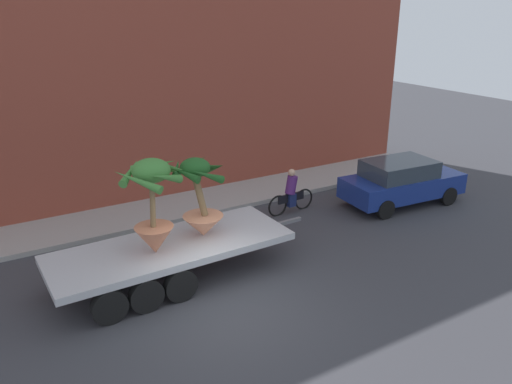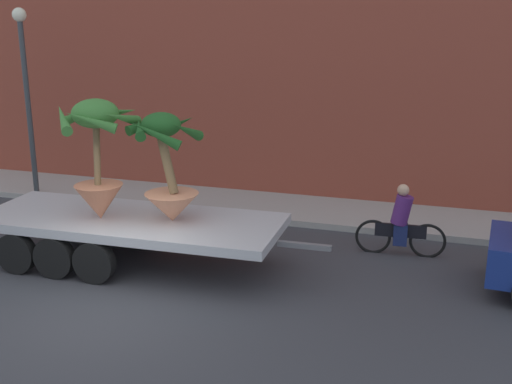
{
  "view_description": "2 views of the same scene",
  "coord_description": "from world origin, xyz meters",
  "px_view_note": "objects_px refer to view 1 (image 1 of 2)",
  "views": [
    {
      "loc": [
        -4.46,
        -8.89,
        6.54
      ],
      "look_at": [
        2.0,
        2.03,
        1.8
      ],
      "focal_mm": 35.34,
      "sensor_mm": 36.0,
      "label": 1
    },
    {
      "loc": [
        5.3,
        -8.52,
        4.78
      ],
      "look_at": [
        1.71,
        2.86,
        1.4
      ],
      "focal_mm": 43.87,
      "sensor_mm": 36.0,
      "label": 2
    }
  ],
  "objects_px": {
    "flatbed_trailer": "(162,254)",
    "potted_palm_rear": "(153,205)",
    "cyclist": "(291,193)",
    "potted_palm_middle": "(200,202)",
    "parked_car": "(401,181)"
  },
  "relations": [
    {
      "from": "parked_car",
      "to": "cyclist",
      "type": "bearing_deg",
      "value": 160.68
    },
    {
      "from": "flatbed_trailer",
      "to": "parked_car",
      "type": "xyz_separation_m",
      "value": [
        9.02,
        0.82,
        0.06
      ]
    },
    {
      "from": "potted_palm_middle",
      "to": "parked_car",
      "type": "height_order",
      "value": "potted_palm_middle"
    },
    {
      "from": "flatbed_trailer",
      "to": "potted_palm_rear",
      "type": "bearing_deg",
      "value": -128.07
    },
    {
      "from": "potted_palm_middle",
      "to": "cyclist",
      "type": "distance_m",
      "value": 4.86
    },
    {
      "from": "potted_palm_rear",
      "to": "cyclist",
      "type": "relative_size",
      "value": 1.26
    },
    {
      "from": "flatbed_trailer",
      "to": "cyclist",
      "type": "distance_m",
      "value": 5.72
    },
    {
      "from": "potted_palm_rear",
      "to": "cyclist",
      "type": "xyz_separation_m",
      "value": [
        5.51,
        2.38,
        -1.53
      ]
    },
    {
      "from": "cyclist",
      "to": "potted_palm_middle",
      "type": "bearing_deg",
      "value": -153.63
    },
    {
      "from": "flatbed_trailer",
      "to": "potted_palm_rear",
      "type": "relative_size",
      "value": 3.01
    },
    {
      "from": "cyclist",
      "to": "parked_car",
      "type": "relative_size",
      "value": 0.42
    },
    {
      "from": "potted_palm_middle",
      "to": "cyclist",
      "type": "relative_size",
      "value": 1.13
    },
    {
      "from": "cyclist",
      "to": "parked_car",
      "type": "bearing_deg",
      "value": -19.32
    },
    {
      "from": "potted_palm_middle",
      "to": "cyclist",
      "type": "height_order",
      "value": "potted_palm_middle"
    },
    {
      "from": "potted_palm_middle",
      "to": "parked_car",
      "type": "relative_size",
      "value": 0.48
    }
  ]
}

